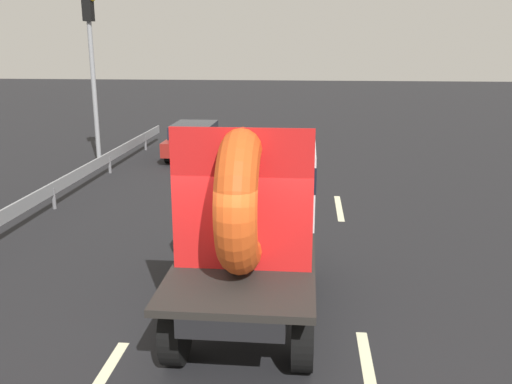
{
  "coord_description": "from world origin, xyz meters",
  "views": [
    {
      "loc": [
        0.89,
        -7.02,
        4.18
      ],
      "look_at": [
        0.04,
        1.99,
        1.75
      ],
      "focal_mm": 38.75,
      "sensor_mm": 36.0,
      "label": 1
    }
  ],
  "objects": [
    {
      "name": "ground_plane",
      "position": [
        0.0,
        0.0,
        0.0
      ],
      "size": [
        120.0,
        120.0,
        0.0
      ],
      "primitive_type": "plane",
      "color": "black"
    },
    {
      "name": "flatbed_truck",
      "position": [
        0.04,
        1.52,
        1.62
      ],
      "size": [
        2.02,
        4.63,
        3.15
      ],
      "color": "black",
      "rests_on": "ground_plane"
    },
    {
      "name": "distant_sedan",
      "position": [
        -3.41,
        13.55,
        0.69
      ],
      "size": [
        1.69,
        3.93,
        1.28
      ],
      "color": "black",
      "rests_on": "ground_plane"
    },
    {
      "name": "traffic_light",
      "position": [
        -6.55,
        11.82,
        3.8
      ],
      "size": [
        0.42,
        0.36,
        5.83
      ],
      "color": "gray",
      "rests_on": "ground_plane"
    },
    {
      "name": "guardrail",
      "position": [
        -5.69,
        8.41,
        0.53
      ],
      "size": [
        0.1,
        16.75,
        0.71
      ],
      "color": "gray",
      "rests_on": "ground_plane"
    },
    {
      "name": "lane_dash_left_far",
      "position": [
        -1.69,
        7.09,
        0.0
      ],
      "size": [
        0.16,
        2.32,
        0.01
      ],
      "primitive_type": "cube",
      "rotation": [
        0.0,
        0.0,
        1.57
      ],
      "color": "beige",
      "rests_on": "ground_plane"
    },
    {
      "name": "lane_dash_right_near",
      "position": [
        1.76,
        -0.61,
        0.0
      ],
      "size": [
        0.16,
        2.29,
        0.01
      ],
      "primitive_type": "cube",
      "rotation": [
        0.0,
        0.0,
        1.57
      ],
      "color": "beige",
      "rests_on": "ground_plane"
    },
    {
      "name": "lane_dash_right_far",
      "position": [
        1.76,
        7.08,
        0.0
      ],
      "size": [
        0.16,
        2.32,
        0.01
      ],
      "primitive_type": "cube",
      "rotation": [
        0.0,
        0.0,
        1.57
      ],
      "color": "beige",
      "rests_on": "ground_plane"
    }
  ]
}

